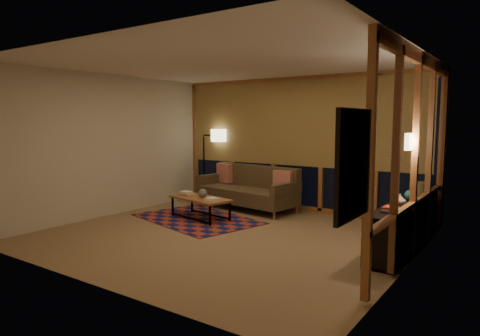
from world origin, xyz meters
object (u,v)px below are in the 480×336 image
Objects in this scene: coffee_table at (200,208)px; bookshelf at (405,225)px; sofa at (246,188)px; floor_lamp at (204,165)px.

bookshelf is (3.58, 0.32, 0.12)m from coffee_table.
sofa is 1.26m from coffee_table.
coffee_table is at bearing -65.43° from floor_lamp.
sofa is 3.49m from bookshelf.
floor_lamp reaches higher than sofa.
coffee_table is 0.74× the size of floor_lamp.
sofa reaches higher than coffee_table.
floor_lamp is (-1.39, 0.34, 0.38)m from sofa.
floor_lamp is at bearing 165.54° from bookshelf.
bookshelf is (4.76, -1.23, -0.50)m from floor_lamp.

